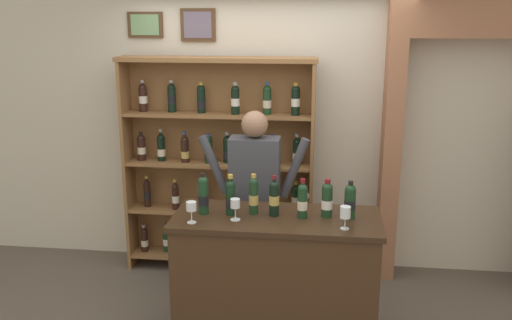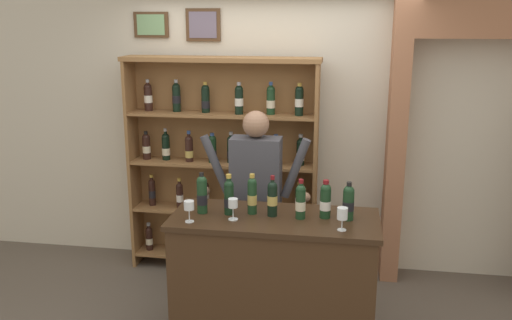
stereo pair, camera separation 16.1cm
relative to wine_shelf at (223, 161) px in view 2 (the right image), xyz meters
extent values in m
cube|color=beige|center=(0.44, 0.29, 0.62)|extent=(12.00, 0.16, 3.36)
cube|color=#4C331E|center=(-0.71, 0.20, 1.23)|extent=(0.33, 0.02, 0.23)
cube|color=#6F9867|center=(-0.71, 0.18, 1.23)|extent=(0.26, 0.01, 0.19)
cube|color=#4C331E|center=(-0.21, 0.20, 1.23)|extent=(0.32, 0.02, 0.29)
cube|color=slate|center=(-0.21, 0.18, 1.23)|extent=(0.26, 0.01, 0.23)
cube|color=olive|center=(-0.86, -0.04, -0.05)|extent=(0.03, 0.29, 2.02)
cube|color=olive|center=(0.86, -0.04, -0.05)|extent=(0.03, 0.29, 2.02)
cube|color=olive|center=(0.00, 0.10, -0.05)|extent=(1.75, 0.02, 2.02)
cube|color=olive|center=(0.00, -0.04, -0.94)|extent=(1.69, 0.27, 0.03)
cylinder|color=black|center=(-0.74, -0.05, -0.83)|extent=(0.07, 0.07, 0.19)
sphere|color=black|center=(-0.74, -0.05, -0.72)|extent=(0.07, 0.07, 0.07)
cylinder|color=black|center=(-0.74, -0.05, -0.69)|extent=(0.03, 0.03, 0.08)
cylinder|color=#99999E|center=(-0.74, -0.05, -0.66)|extent=(0.04, 0.04, 0.03)
cylinder|color=beige|center=(-0.74, -0.05, -0.84)|extent=(0.07, 0.07, 0.06)
cylinder|color=#19381E|center=(-0.53, -0.02, -0.82)|extent=(0.07, 0.07, 0.20)
sphere|color=#19381E|center=(-0.53, -0.02, -0.71)|extent=(0.07, 0.07, 0.07)
cylinder|color=#19381E|center=(-0.53, -0.02, -0.68)|extent=(0.03, 0.03, 0.08)
cylinder|color=navy|center=(-0.53, -0.02, -0.65)|extent=(0.03, 0.03, 0.03)
cylinder|color=silver|center=(-0.53, -0.02, -0.83)|extent=(0.07, 0.07, 0.07)
cylinder|color=#19381E|center=(-0.31, -0.04, -0.82)|extent=(0.07, 0.07, 0.20)
sphere|color=#19381E|center=(-0.31, -0.04, -0.72)|extent=(0.07, 0.07, 0.07)
cylinder|color=#19381E|center=(-0.31, -0.04, -0.68)|extent=(0.03, 0.03, 0.08)
cylinder|color=black|center=(-0.31, -0.04, -0.65)|extent=(0.03, 0.03, 0.03)
cylinder|color=beige|center=(-0.31, -0.04, -0.83)|extent=(0.07, 0.07, 0.06)
cylinder|color=#19381E|center=(-0.12, -0.06, -0.82)|extent=(0.07, 0.07, 0.20)
sphere|color=#19381E|center=(-0.12, -0.06, -0.72)|extent=(0.07, 0.07, 0.07)
cylinder|color=#19381E|center=(-0.12, -0.06, -0.69)|extent=(0.03, 0.03, 0.06)
cylinder|color=black|center=(-0.12, -0.06, -0.67)|extent=(0.03, 0.03, 0.03)
cylinder|color=black|center=(-0.12, -0.06, -0.83)|extent=(0.07, 0.07, 0.06)
cylinder|color=black|center=(0.11, -0.06, -0.82)|extent=(0.07, 0.07, 0.20)
sphere|color=black|center=(0.11, -0.06, -0.72)|extent=(0.07, 0.07, 0.07)
cylinder|color=black|center=(0.11, -0.06, -0.70)|extent=(0.03, 0.03, 0.06)
cylinder|color=#99999E|center=(0.11, -0.06, -0.67)|extent=(0.03, 0.03, 0.03)
cylinder|color=silver|center=(0.11, -0.06, -0.83)|extent=(0.07, 0.07, 0.06)
cylinder|color=black|center=(0.30, -0.04, -0.82)|extent=(0.07, 0.07, 0.20)
sphere|color=black|center=(0.30, -0.04, -0.71)|extent=(0.07, 0.07, 0.07)
cylinder|color=black|center=(0.30, -0.04, -0.69)|extent=(0.03, 0.03, 0.07)
cylinder|color=maroon|center=(0.30, -0.04, -0.66)|extent=(0.04, 0.04, 0.03)
cylinder|color=beige|center=(0.30, -0.04, -0.84)|extent=(0.07, 0.07, 0.06)
cylinder|color=black|center=(0.50, -0.07, -0.82)|extent=(0.07, 0.07, 0.21)
sphere|color=black|center=(0.50, -0.07, -0.71)|extent=(0.07, 0.07, 0.07)
cylinder|color=black|center=(0.50, -0.07, -0.68)|extent=(0.03, 0.03, 0.07)
cylinder|color=black|center=(0.50, -0.07, -0.65)|extent=(0.03, 0.03, 0.03)
cylinder|color=beige|center=(0.50, -0.07, -0.84)|extent=(0.07, 0.07, 0.07)
cylinder|color=black|center=(0.74, -0.04, -0.82)|extent=(0.07, 0.07, 0.20)
sphere|color=black|center=(0.74, -0.04, -0.71)|extent=(0.07, 0.07, 0.07)
cylinder|color=black|center=(0.74, -0.04, -0.68)|extent=(0.03, 0.03, 0.08)
cylinder|color=navy|center=(0.74, -0.04, -0.64)|extent=(0.03, 0.03, 0.03)
cylinder|color=black|center=(0.74, -0.04, -0.84)|extent=(0.07, 0.07, 0.07)
cube|color=olive|center=(0.00, -0.04, -0.48)|extent=(1.69, 0.27, 0.02)
cylinder|color=black|center=(-0.70, -0.03, -0.35)|extent=(0.07, 0.07, 0.22)
sphere|color=black|center=(-0.70, -0.03, -0.24)|extent=(0.06, 0.06, 0.06)
cylinder|color=black|center=(-0.70, -0.03, -0.20)|extent=(0.03, 0.03, 0.08)
cylinder|color=#B79338|center=(-0.70, -0.03, -0.17)|extent=(0.03, 0.03, 0.03)
cylinder|color=black|center=(-0.70, -0.03, -0.35)|extent=(0.07, 0.07, 0.07)
cylinder|color=black|center=(-0.41, -0.07, -0.36)|extent=(0.07, 0.07, 0.21)
sphere|color=black|center=(-0.41, -0.07, -0.25)|extent=(0.06, 0.06, 0.06)
cylinder|color=black|center=(-0.41, -0.07, -0.21)|extent=(0.03, 0.03, 0.08)
cylinder|color=#B79338|center=(-0.41, -0.07, -0.18)|extent=(0.03, 0.03, 0.03)
cylinder|color=silver|center=(-0.41, -0.07, -0.36)|extent=(0.07, 0.07, 0.07)
cylinder|color=black|center=(-0.17, -0.02, -0.36)|extent=(0.07, 0.07, 0.22)
sphere|color=black|center=(-0.17, -0.02, -0.24)|extent=(0.06, 0.06, 0.06)
cylinder|color=black|center=(-0.17, -0.02, -0.22)|extent=(0.03, 0.03, 0.06)
cylinder|color=#99999E|center=(-0.17, -0.02, -0.20)|extent=(0.03, 0.03, 0.03)
cylinder|color=silver|center=(-0.17, -0.02, -0.35)|extent=(0.07, 0.07, 0.07)
cylinder|color=#19381E|center=(0.14, -0.06, -0.35)|extent=(0.07, 0.07, 0.23)
sphere|color=#19381E|center=(0.14, -0.06, -0.23)|extent=(0.06, 0.06, 0.06)
cylinder|color=#19381E|center=(0.14, -0.06, -0.20)|extent=(0.03, 0.03, 0.06)
cylinder|color=black|center=(0.14, -0.06, -0.19)|extent=(0.03, 0.03, 0.03)
cylinder|color=silver|center=(0.14, -0.06, -0.34)|extent=(0.07, 0.07, 0.07)
cylinder|color=black|center=(0.42, -0.05, -0.35)|extent=(0.07, 0.07, 0.23)
sphere|color=black|center=(0.42, -0.05, -0.23)|extent=(0.06, 0.06, 0.06)
cylinder|color=black|center=(0.42, -0.05, -0.20)|extent=(0.03, 0.03, 0.07)
cylinder|color=navy|center=(0.42, -0.05, -0.17)|extent=(0.03, 0.03, 0.03)
cylinder|color=silver|center=(0.42, -0.05, -0.34)|extent=(0.07, 0.07, 0.07)
cylinder|color=black|center=(0.71, -0.02, -0.35)|extent=(0.07, 0.07, 0.22)
sphere|color=black|center=(0.71, -0.02, -0.24)|extent=(0.06, 0.06, 0.06)
cylinder|color=black|center=(0.71, -0.02, -0.20)|extent=(0.03, 0.03, 0.08)
cylinder|color=#B79338|center=(0.71, -0.02, -0.18)|extent=(0.03, 0.03, 0.03)
cylinder|color=silver|center=(0.71, -0.02, -0.35)|extent=(0.07, 0.07, 0.07)
cube|color=olive|center=(0.00, -0.04, -0.02)|extent=(1.69, 0.27, 0.02)
cylinder|color=black|center=(-0.73, -0.03, 0.10)|extent=(0.07, 0.07, 0.20)
sphere|color=black|center=(-0.73, -0.03, 0.20)|extent=(0.07, 0.07, 0.07)
cylinder|color=black|center=(-0.73, -0.03, 0.23)|extent=(0.03, 0.03, 0.06)
cylinder|color=black|center=(-0.73, -0.03, 0.25)|extent=(0.04, 0.04, 0.03)
cylinder|color=beige|center=(-0.73, -0.03, 0.09)|extent=(0.08, 0.08, 0.06)
cylinder|color=black|center=(-0.54, -0.02, 0.10)|extent=(0.07, 0.07, 0.21)
sphere|color=black|center=(-0.54, -0.02, 0.21)|extent=(0.07, 0.07, 0.07)
cylinder|color=black|center=(-0.54, -0.02, 0.25)|extent=(0.03, 0.03, 0.08)
cylinder|color=#99999E|center=(-0.54, -0.02, 0.28)|extent=(0.03, 0.03, 0.03)
cylinder|color=beige|center=(-0.54, -0.02, 0.07)|extent=(0.08, 0.08, 0.07)
cylinder|color=black|center=(-0.31, -0.04, 0.10)|extent=(0.07, 0.07, 0.20)
sphere|color=black|center=(-0.31, -0.04, 0.20)|extent=(0.07, 0.07, 0.07)
cylinder|color=black|center=(-0.31, -0.04, 0.24)|extent=(0.03, 0.03, 0.08)
cylinder|color=navy|center=(-0.31, -0.04, 0.27)|extent=(0.03, 0.03, 0.03)
cylinder|color=tan|center=(-0.31, -0.04, 0.07)|extent=(0.08, 0.08, 0.06)
cylinder|color=black|center=(-0.09, -0.05, 0.10)|extent=(0.07, 0.07, 0.21)
sphere|color=black|center=(-0.09, -0.05, 0.22)|extent=(0.07, 0.07, 0.07)
cylinder|color=black|center=(-0.09, -0.05, 0.24)|extent=(0.04, 0.04, 0.06)
cylinder|color=navy|center=(-0.09, -0.05, 0.26)|extent=(0.04, 0.04, 0.03)
cylinder|color=black|center=(-0.09, -0.05, 0.07)|extent=(0.08, 0.08, 0.07)
cylinder|color=black|center=(0.08, -0.02, 0.10)|extent=(0.07, 0.07, 0.21)
sphere|color=black|center=(0.08, -0.02, 0.21)|extent=(0.07, 0.07, 0.07)
cylinder|color=black|center=(0.08, -0.02, 0.24)|extent=(0.03, 0.03, 0.08)
cylinder|color=#99999E|center=(0.08, -0.02, 0.27)|extent=(0.04, 0.04, 0.03)
cylinder|color=black|center=(0.08, -0.02, 0.07)|extent=(0.08, 0.08, 0.07)
cylinder|color=black|center=(0.32, -0.06, 0.10)|extent=(0.07, 0.07, 0.21)
sphere|color=black|center=(0.32, -0.06, 0.22)|extent=(0.07, 0.07, 0.07)
cylinder|color=black|center=(0.32, -0.06, 0.24)|extent=(0.03, 0.03, 0.07)
cylinder|color=maroon|center=(0.32, -0.06, 0.26)|extent=(0.04, 0.04, 0.03)
cylinder|color=silver|center=(0.32, -0.06, 0.10)|extent=(0.08, 0.08, 0.07)
cylinder|color=black|center=(0.50, -0.06, 0.10)|extent=(0.07, 0.07, 0.22)
sphere|color=black|center=(0.50, -0.06, 0.22)|extent=(0.07, 0.07, 0.07)
cylinder|color=black|center=(0.50, -0.06, 0.25)|extent=(0.03, 0.03, 0.07)
cylinder|color=navy|center=(0.50, -0.06, 0.27)|extent=(0.04, 0.04, 0.03)
cylinder|color=tan|center=(0.50, -0.06, 0.10)|extent=(0.08, 0.08, 0.07)
cylinder|color=black|center=(0.72, -0.01, 0.10)|extent=(0.07, 0.07, 0.20)
sphere|color=black|center=(0.72, -0.01, 0.20)|extent=(0.07, 0.07, 0.07)
cylinder|color=black|center=(0.72, -0.01, 0.24)|extent=(0.03, 0.03, 0.08)
cylinder|color=#99999E|center=(0.72, -0.01, 0.27)|extent=(0.04, 0.04, 0.03)
cylinder|color=silver|center=(0.72, -0.01, 0.07)|extent=(0.08, 0.08, 0.06)
cube|color=olive|center=(0.00, -0.04, 0.44)|extent=(1.69, 0.27, 0.02)
cylinder|color=black|center=(-0.70, 0.00, 0.56)|extent=(0.08, 0.08, 0.21)
sphere|color=black|center=(-0.70, 0.00, 0.67)|extent=(0.07, 0.07, 0.07)
cylinder|color=black|center=(-0.70, 0.00, 0.70)|extent=(0.03, 0.03, 0.08)
cylinder|color=#99999E|center=(-0.70, 0.00, 0.73)|extent=(0.03, 0.03, 0.03)
cylinder|color=silver|center=(-0.70, 0.00, 0.56)|extent=(0.08, 0.08, 0.07)
cylinder|color=black|center=(-0.43, 0.00, 0.56)|extent=(0.08, 0.08, 0.22)
sphere|color=black|center=(-0.43, 0.00, 0.68)|extent=(0.07, 0.07, 0.07)
cylinder|color=black|center=(-0.43, 0.00, 0.71)|extent=(0.03, 0.03, 0.07)
cylinder|color=#99999E|center=(-0.43, 0.00, 0.73)|extent=(0.04, 0.04, 0.03)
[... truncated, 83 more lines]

